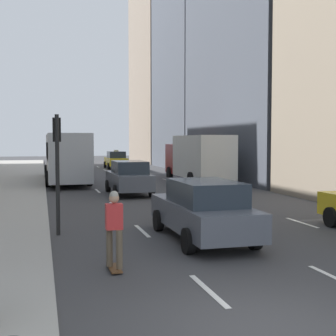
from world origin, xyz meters
name	(u,v)px	position (x,y,z in m)	size (l,w,h in m)	color
ground_plane	(267,331)	(0.00, 0.00, 0.00)	(160.00, 160.00, 0.00)	#3D3D3F
lane_markings	(136,185)	(2.60, 23.00, 0.01)	(5.72, 56.00, 0.01)	white
taxi_second	(116,160)	(4.00, 40.46, 0.88)	(2.02, 4.40, 1.87)	yellow
sedan_black_near	(129,177)	(1.20, 17.90, 0.90)	(2.02, 4.62, 1.76)	#565B66
sedan_silver_behind	(203,210)	(1.20, 6.28, 0.87)	(2.02, 4.99, 1.71)	#565B66
city_bus	(66,156)	(-1.61, 26.24, 1.79)	(2.80, 11.61, 3.25)	#B7BCC1
box_truck	(198,157)	(6.80, 23.21, 1.71)	(2.58, 8.40, 3.15)	maroon
skateboarder	(114,227)	(-1.70, 3.82, 0.96)	(0.36, 0.80, 1.75)	brown
traffic_light_pole	(57,155)	(-2.75, 8.16, 2.41)	(0.24, 0.42, 3.60)	black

